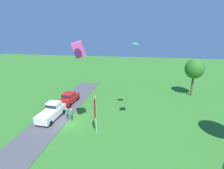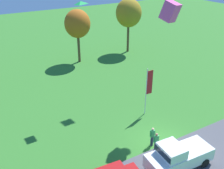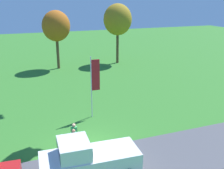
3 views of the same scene
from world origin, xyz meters
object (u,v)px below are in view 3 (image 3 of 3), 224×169
at_px(person_watching_sky, 74,136).
at_px(tree_lone_near, 118,20).
at_px(person_on_lawn, 74,142).
at_px(flag_banner, 94,79).
at_px(car_pickup_near_entrance, 86,159).
at_px(tree_far_left, 56,26).

height_order(person_watching_sky, tree_lone_near, tree_lone_near).
height_order(person_on_lawn, tree_lone_near, tree_lone_near).
height_order(tree_lone_near, flag_banner, tree_lone_near).
height_order(car_pickup_near_entrance, tree_far_left, tree_far_left).
relative_size(person_watching_sky, tree_lone_near, 0.21).
bearing_deg(person_on_lawn, flag_banner, 60.33).
distance_m(tree_lone_near, flag_banner, 18.34).
distance_m(car_pickup_near_entrance, tree_far_left, 23.39).
height_order(person_on_lawn, tree_far_left, tree_far_left).
bearing_deg(car_pickup_near_entrance, person_watching_sky, 89.51).
distance_m(person_watching_sky, flag_banner, 5.26).
relative_size(person_on_lawn, tree_lone_near, 0.21).
bearing_deg(car_pickup_near_entrance, flag_banner, 69.73).
distance_m(car_pickup_near_entrance, flag_banner, 7.66).
bearing_deg(tree_far_left, car_pickup_near_entrance, -96.08).
xyz_separation_m(person_on_lawn, person_watching_sky, (0.17, 0.70, 0.00)).
distance_m(tree_far_left, flag_banner, 16.08).
distance_m(car_pickup_near_entrance, tree_lone_near, 25.94).
xyz_separation_m(tree_far_left, tree_lone_near, (8.43, 0.19, 0.56)).
xyz_separation_m(car_pickup_near_entrance, tree_lone_near, (10.86, 23.04, 4.92)).
bearing_deg(person_watching_sky, person_on_lawn, -103.85).
xyz_separation_m(person_on_lawn, tree_far_left, (2.58, 20.66, 4.59)).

